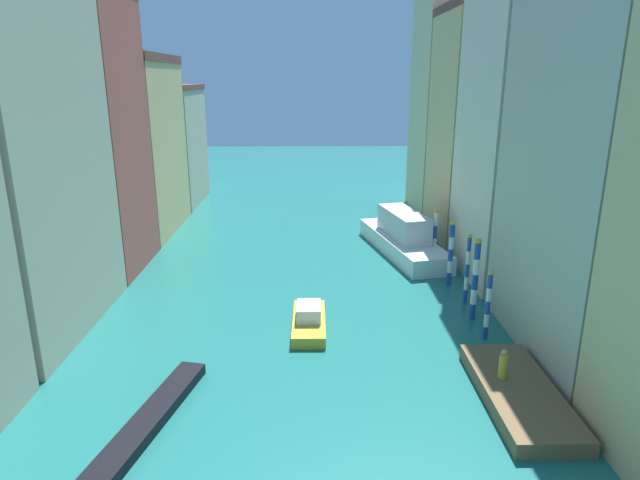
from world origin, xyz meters
The scene contains 18 objects.
ground_plane centered at (0.00, 24.50, 0.00)m, with size 154.00×154.00×0.00m, color #1E6B66.
building_left_2 centered at (-15.46, 26.42, 10.00)m, with size 7.62×8.56×19.98m.
building_left_3 centered at (-15.46, 36.79, 7.84)m, with size 7.62×12.17×15.65m.
building_left_4 centered at (-15.46, 48.66, 6.50)m, with size 7.62×11.03×12.98m.
building_right_1 centered at (15.46, 13.17, 9.96)m, with size 7.62×11.87×19.88m.
building_right_2 centered at (15.46, 24.23, 11.25)m, with size 7.62×9.66×22.48m.
building_right_3 centered at (15.46, 34.18, 9.74)m, with size 7.62×9.75×19.45m.
building_right_4 centered at (15.46, 44.09, 10.98)m, with size 7.62×9.67×21.95m.
waterfront_dock centered at (9.86, 8.22, 0.36)m, with size 3.13×7.86×0.71m.
person_on_dock centered at (9.32, 8.97, 1.36)m, with size 0.36×0.36×1.40m.
mooring_pole_0 centered at (10.22, 14.15, 2.03)m, with size 0.29×0.29×3.97m.
mooring_pole_1 centered at (10.28, 16.79, 2.54)m, with size 0.39×0.39×4.97m.
mooring_pole_2 centered at (10.51, 19.19, 2.30)m, with size 0.27×0.27×4.51m.
mooring_pole_3 centered at (10.27, 22.41, 2.32)m, with size 0.36×0.36×4.53m.
mooring_pole_4 centered at (10.20, 26.94, 2.16)m, with size 0.32×0.32×4.21m.
vaporetto_white centered at (8.22, 29.51, 1.26)m, with size 5.91×12.72×3.42m.
gondola_black centered at (-6.12, 5.78, 0.25)m, with size 3.52×10.61×0.50m.
motorboat_0 centered at (0.62, 15.64, 0.50)m, with size 1.89×5.15×1.44m.
Camera 1 is at (0.73, -12.59, 13.68)m, focal length 30.53 mm.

